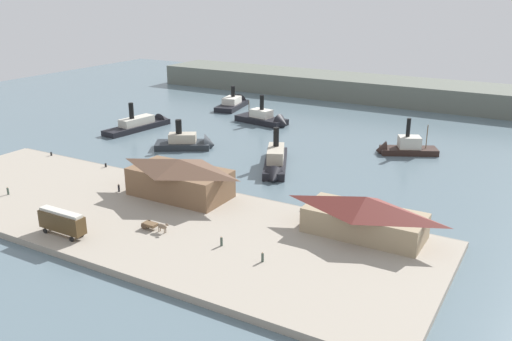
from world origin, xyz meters
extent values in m
plane|color=slate|center=(0.00, 0.00, 0.00)|extent=(320.00, 320.00, 0.00)
cube|color=#9E9384|center=(0.00, -22.00, 0.60)|extent=(110.00, 36.00, 1.20)
cube|color=gray|center=(0.00, -3.60, 0.50)|extent=(110.00, 0.80, 1.00)
cube|color=brown|center=(0.91, -10.70, 4.00)|extent=(19.85, 10.22, 5.61)
pyramid|color=brown|center=(0.91, -10.70, 7.85)|extent=(20.25, 10.73, 2.08)
cube|color=#998466|center=(38.99, -9.65, 3.38)|extent=(19.92, 8.81, 4.36)
pyramid|color=maroon|center=(38.99, -9.65, 6.84)|extent=(20.32, 9.25, 2.54)
cube|color=#4C381E|center=(-5.09, -35.31, 3.60)|extent=(9.19, 2.21, 3.01)
cube|color=beige|center=(-5.09, -35.31, 5.36)|extent=(8.82, 1.55, 0.50)
cylinder|color=black|center=(-1.87, -34.20, 1.65)|extent=(0.90, 0.18, 0.90)
cylinder|color=black|center=(-1.87, -36.42, 1.65)|extent=(0.90, 0.18, 0.90)
cylinder|color=black|center=(-8.30, -34.20, 1.65)|extent=(0.90, 0.18, 0.90)
cylinder|color=black|center=(-8.30, -36.42, 1.65)|extent=(0.90, 0.18, 0.90)
cube|color=brown|center=(6.08, -26.05, 2.05)|extent=(2.58, 1.55, 0.50)
cylinder|color=#4C3828|center=(5.30, -25.28, 1.80)|extent=(1.20, 0.10, 1.20)
cylinder|color=#4C3828|center=(5.30, -26.82, 1.80)|extent=(1.20, 0.10, 1.20)
ellipsoid|color=#7A6651|center=(8.77, -26.05, 2.30)|extent=(2.00, 0.70, 0.90)
ellipsoid|color=#7A6651|center=(9.87, -26.05, 2.85)|extent=(0.70, 0.32, 0.44)
cylinder|color=#7A6651|center=(9.37, -25.85, 1.70)|extent=(0.16, 0.16, 1.00)
cylinder|color=#7A6651|center=(9.37, -26.25, 1.70)|extent=(0.16, 0.16, 1.00)
cylinder|color=#7A6651|center=(8.17, -25.85, 1.70)|extent=(0.16, 0.16, 1.00)
cylinder|color=#7A6651|center=(8.17, -26.25, 1.70)|extent=(0.16, 0.16, 1.00)
cylinder|color=#232328|center=(-11.47, -15.23, 1.90)|extent=(0.41, 0.41, 1.39)
sphere|color=#CCA889|center=(-11.47, -15.23, 2.72)|extent=(0.25, 0.25, 0.25)
cylinder|color=#3D4C42|center=(-29.70, -27.75, 1.90)|extent=(0.41, 0.41, 1.40)
sphere|color=#CCA889|center=(-29.70, -27.75, 2.73)|extent=(0.26, 0.26, 0.26)
cylinder|color=#3D4C42|center=(20.41, -25.27, 1.92)|extent=(0.42, 0.42, 1.43)
sphere|color=#CCA889|center=(20.41, -25.27, 2.76)|extent=(0.26, 0.26, 0.26)
cylinder|color=#3D4C42|center=(28.83, -26.62, 1.90)|extent=(0.41, 0.41, 1.39)
sphere|color=#CCA889|center=(28.83, -26.62, 2.72)|extent=(0.25, 0.25, 0.25)
cylinder|color=black|center=(25.65, -4.91, 1.65)|extent=(0.44, 0.44, 0.90)
cylinder|color=black|center=(-43.81, -4.99, 1.65)|extent=(0.44, 0.44, 0.90)
cylinder|color=black|center=(-25.44, -4.87, 1.65)|extent=(0.44, 0.44, 0.90)
cube|color=black|center=(-17.64, 55.09, 0.94)|extent=(17.77, 9.24, 1.88)
cone|color=black|center=(-9.29, 53.72, 0.94)|extent=(3.97, 6.34, 5.92)
cube|color=silver|center=(-17.64, 55.09, 3.12)|extent=(7.18, 5.08, 2.49)
cylinder|color=black|center=(-17.43, 55.06, 6.69)|extent=(1.33, 1.33, 4.64)
cylinder|color=brown|center=(-22.65, 55.92, 4.24)|extent=(0.24, 0.24, 4.72)
cube|color=black|center=(7.14, 18.29, 0.92)|extent=(13.68, 21.43, 1.84)
cone|color=black|center=(11.71, 8.65, 0.92)|extent=(5.72, 5.41, 4.51)
cube|color=#B2A893|center=(7.14, 18.29, 3.31)|extent=(7.71, 10.70, 2.94)
cylinder|color=black|center=(6.49, 19.65, 7.07)|extent=(1.38, 1.38, 4.58)
cube|color=black|center=(31.89, 45.23, 0.77)|extent=(15.21, 11.27, 1.55)
cone|color=black|center=(25.50, 41.98, 0.77)|extent=(4.48, 5.46, 4.81)
cube|color=beige|center=(31.89, 45.23, 3.07)|extent=(6.73, 6.16, 3.05)
cylinder|color=black|center=(31.35, 44.96, 6.98)|extent=(1.04, 1.04, 4.78)
cylinder|color=brown|center=(35.73, 47.18, 4.66)|extent=(0.24, 0.24, 6.23)
cube|color=black|center=(-37.54, 69.03, 0.85)|extent=(9.78, 18.21, 1.71)
cone|color=black|center=(-39.19, 77.50, 0.85)|extent=(6.43, 4.19, 5.94)
cube|color=silver|center=(-37.54, 69.03, 2.85)|extent=(6.13, 7.96, 2.28)
cylinder|color=black|center=(-37.78, 70.25, 5.87)|extent=(1.43, 1.43, 3.77)
cube|color=black|center=(-45.94, 28.83, 0.80)|extent=(8.17, 23.03, 1.60)
cone|color=black|center=(-44.60, 40.01, 0.80)|extent=(5.43, 4.62, 4.99)
cube|color=beige|center=(-45.94, 28.83, 2.72)|extent=(5.19, 11.53, 2.25)
cylinder|color=black|center=(-46.15, 27.04, 6.20)|extent=(1.43, 1.43, 4.70)
cube|color=#23282D|center=(-21.95, 19.98, 0.82)|extent=(15.81, 13.28, 1.64)
cone|color=#23282D|center=(-15.81, 23.74, 0.82)|extent=(5.38, 6.53, 6.07)
cube|color=#B2A893|center=(-21.95, 19.98, 2.85)|extent=(8.12, 7.02, 2.41)
cylinder|color=black|center=(-22.72, 19.51, 5.93)|extent=(1.66, 1.66, 3.75)
cube|color=#60665B|center=(0.00, 110.00, 4.00)|extent=(180.00, 24.00, 8.00)
camera|label=1|loc=(65.19, -91.53, 41.24)|focal=38.16mm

